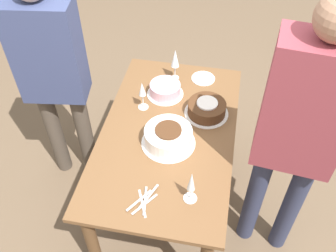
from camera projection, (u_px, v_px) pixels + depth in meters
name	position (u px, v px, depth m)	size (l,w,h in m)	color
ground_plane	(168.00, 200.00, 2.79)	(12.00, 12.00, 0.00)	brown
dining_table	(168.00, 146.00, 2.34)	(1.36, 0.80, 0.75)	brown
cake_center_white	(168.00, 137.00, 2.15)	(0.32, 0.32, 0.12)	white
cake_front_chocolate	(207.00, 109.00, 2.33)	(0.28, 0.28, 0.10)	white
cake_back_decorated	(165.00, 90.00, 2.46)	(0.24, 0.24, 0.08)	white
wine_glass_near	(175.00, 59.00, 2.49)	(0.06, 0.06, 0.23)	silver
wine_glass_far	(142.00, 91.00, 2.30)	(0.07, 0.07, 0.20)	silver
wine_glass_extra	(191.00, 183.00, 1.83)	(0.07, 0.07, 0.21)	silver
dessert_plate_right	(203.00, 78.00, 2.60)	(0.16, 0.16, 0.01)	white
fork_pile	(144.00, 201.00, 1.91)	(0.20, 0.14, 0.01)	silver
person_cutting	(299.00, 129.00, 1.82)	(0.26, 0.42, 1.78)	#2D334C
person_watching	(52.00, 70.00, 2.32)	(0.27, 0.43, 1.61)	#4C4238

